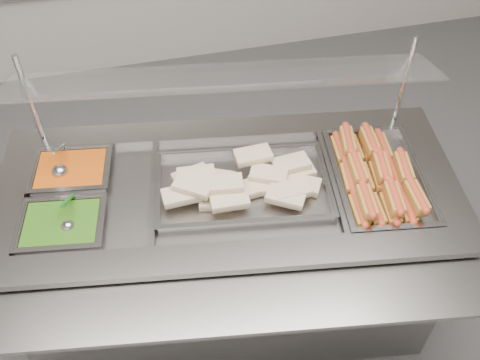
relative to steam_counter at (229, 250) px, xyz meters
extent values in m
cube|color=slate|center=(0.00, 0.00, -0.01)|extent=(1.67, 0.90, 0.77)
cube|color=gray|center=(-0.05, -0.30, 0.39)|extent=(1.65, 0.37, 0.03)
cube|color=gray|center=(0.05, 0.30, 0.39)|extent=(1.65, 0.37, 0.03)
cube|color=gray|center=(-0.76, 0.12, 0.39)|extent=(0.19, 0.51, 0.03)
cube|color=gray|center=(0.76, -0.12, 0.39)|extent=(0.19, 0.51, 0.03)
cube|color=black|center=(0.00, 0.00, 0.28)|extent=(1.49, 0.72, 0.02)
cube|color=gray|center=(0.37, -0.06, 0.39)|extent=(0.10, 0.50, 0.01)
cube|color=gray|center=(-0.26, 0.04, 0.39)|extent=(0.10, 0.50, 0.01)
cube|color=gray|center=(-0.07, -0.45, 0.35)|extent=(1.60, 0.47, 0.02)
cylinder|color=slate|center=(-0.75, -0.23, 0.33)|extent=(0.06, 0.23, 0.02)
cylinder|color=slate|center=(0.64, -0.45, 0.33)|extent=(0.06, 0.23, 0.02)
cylinder|color=silver|center=(-0.63, 0.39, 0.59)|extent=(0.02, 0.02, 0.39)
cylinder|color=silver|center=(0.72, 0.17, 0.59)|extent=(0.02, 0.02, 0.39)
cube|color=silver|center=(0.03, 0.18, 0.73)|extent=(1.48, 0.48, 0.08)
cube|color=#C74C0B|center=(-0.54, 0.22, 0.36)|extent=(0.27, 0.23, 0.08)
cube|color=#21550D|center=(-0.58, -0.04, 0.36)|extent=(0.27, 0.23, 0.08)
cube|color=#93621E|center=(0.41, -0.22, 0.38)|extent=(0.06, 0.14, 0.05)
cylinder|color=red|center=(0.41, -0.22, 0.40)|extent=(0.05, 0.15, 0.03)
cube|color=#93621E|center=(0.44, -0.07, 0.38)|extent=(0.07, 0.14, 0.05)
cylinder|color=red|center=(0.44, -0.07, 0.40)|extent=(0.05, 0.15, 0.03)
cube|color=#93621E|center=(0.46, 0.08, 0.38)|extent=(0.06, 0.14, 0.05)
cylinder|color=red|center=(0.46, 0.08, 0.40)|extent=(0.05, 0.15, 0.03)
cube|color=#93621E|center=(0.46, -0.23, 0.38)|extent=(0.06, 0.14, 0.05)
cylinder|color=red|center=(0.46, -0.23, 0.40)|extent=(0.04, 0.15, 0.03)
cube|color=#93621E|center=(0.49, -0.08, 0.38)|extent=(0.07, 0.14, 0.05)
cylinder|color=red|center=(0.49, -0.08, 0.40)|extent=(0.05, 0.15, 0.03)
cube|color=#93621E|center=(0.51, 0.07, 0.38)|extent=(0.06, 0.14, 0.05)
cylinder|color=red|center=(0.51, 0.07, 0.40)|extent=(0.05, 0.15, 0.03)
cube|color=#93621E|center=(0.52, -0.24, 0.38)|extent=(0.07, 0.14, 0.05)
cylinder|color=red|center=(0.52, -0.24, 0.40)|extent=(0.05, 0.15, 0.03)
cube|color=#93621E|center=(0.54, -0.09, 0.38)|extent=(0.07, 0.14, 0.05)
cylinder|color=red|center=(0.54, -0.09, 0.40)|extent=(0.05, 0.15, 0.03)
cube|color=#93621E|center=(0.57, 0.07, 0.38)|extent=(0.07, 0.14, 0.05)
cylinder|color=red|center=(0.57, 0.07, 0.40)|extent=(0.06, 0.15, 0.03)
cube|color=#93621E|center=(0.57, -0.25, 0.38)|extent=(0.07, 0.14, 0.05)
cylinder|color=red|center=(0.57, -0.25, 0.40)|extent=(0.05, 0.15, 0.03)
cube|color=#93621E|center=(0.60, -0.10, 0.38)|extent=(0.06, 0.14, 0.05)
cylinder|color=red|center=(0.60, -0.10, 0.40)|extent=(0.05, 0.15, 0.03)
cube|color=#93621E|center=(0.62, 0.06, 0.38)|extent=(0.07, 0.14, 0.05)
cylinder|color=red|center=(0.62, 0.06, 0.40)|extent=(0.05, 0.15, 0.03)
cube|color=#93621E|center=(0.43, -0.22, 0.43)|extent=(0.07, 0.14, 0.05)
cylinder|color=red|center=(0.43, -0.22, 0.45)|extent=(0.05, 0.15, 0.03)
cube|color=#93621E|center=(0.46, -0.07, 0.43)|extent=(0.06, 0.14, 0.05)
cylinder|color=red|center=(0.46, -0.07, 0.45)|extent=(0.05, 0.15, 0.03)
cube|color=#93621E|center=(0.48, 0.08, 0.43)|extent=(0.08, 0.14, 0.05)
cylinder|color=red|center=(0.48, 0.08, 0.45)|extent=(0.06, 0.15, 0.03)
cube|color=#93621E|center=(0.53, -0.23, 0.43)|extent=(0.07, 0.14, 0.05)
cylinder|color=red|center=(0.53, -0.23, 0.45)|extent=(0.05, 0.15, 0.03)
cube|color=#93621E|center=(0.55, -0.08, 0.43)|extent=(0.07, 0.14, 0.05)
cylinder|color=red|center=(0.55, -0.08, 0.45)|extent=(0.06, 0.15, 0.03)
cube|color=#93621E|center=(0.56, 0.06, 0.43)|extent=(0.06, 0.14, 0.05)
cylinder|color=red|center=(0.56, 0.06, 0.45)|extent=(0.05, 0.15, 0.03)
cube|color=#93621E|center=(0.60, -0.24, 0.43)|extent=(0.06, 0.14, 0.05)
cylinder|color=red|center=(0.60, -0.24, 0.45)|extent=(0.04, 0.15, 0.03)
cube|color=#93621E|center=(0.62, -0.10, 0.43)|extent=(0.07, 0.14, 0.05)
cylinder|color=red|center=(0.62, -0.10, 0.45)|extent=(0.06, 0.15, 0.03)
cube|color=tan|center=(-0.05, -0.06, 0.39)|extent=(0.14, 0.10, 0.03)
cube|color=tan|center=(0.26, 0.01, 0.39)|extent=(0.14, 0.08, 0.03)
cube|color=tan|center=(0.04, -0.04, 0.39)|extent=(0.14, 0.09, 0.03)
cube|color=tan|center=(0.13, -0.04, 0.39)|extent=(0.15, 0.11, 0.03)
cube|color=tan|center=(0.26, -0.06, 0.39)|extent=(0.15, 0.13, 0.03)
cube|color=tan|center=(0.20, 0.00, 0.39)|extent=(0.15, 0.12, 0.03)
cube|color=tan|center=(-0.03, 0.05, 0.39)|extent=(0.15, 0.12, 0.03)
cube|color=tan|center=(-0.12, 0.08, 0.39)|extent=(0.15, 0.11, 0.03)
cube|color=tan|center=(-0.17, -0.03, 0.42)|extent=(0.14, 0.08, 0.03)
cube|color=tan|center=(0.24, 0.03, 0.42)|extent=(0.14, 0.09, 0.03)
cube|color=tan|center=(0.21, -0.10, 0.42)|extent=(0.14, 0.08, 0.03)
cube|color=tan|center=(-0.01, -0.09, 0.42)|extent=(0.14, 0.08, 0.03)
cube|color=tan|center=(0.18, -0.12, 0.42)|extent=(0.15, 0.13, 0.03)
cube|color=tan|center=(0.15, -0.01, 0.42)|extent=(0.15, 0.12, 0.03)
cube|color=tan|center=(0.11, 0.08, 0.44)|extent=(0.14, 0.08, 0.03)
cube|color=tan|center=(-0.02, -0.04, 0.44)|extent=(0.14, 0.09, 0.03)
cube|color=tan|center=(-0.11, 0.02, 0.45)|extent=(0.14, 0.09, 0.03)
cube|color=tan|center=(-0.13, -0.02, 0.45)|extent=(0.15, 0.14, 0.03)
sphere|color=#ADAEB2|center=(-0.58, 0.20, 0.40)|extent=(0.06, 0.06, 0.06)
cylinder|color=#ADAEB2|center=(-0.57, 0.27, 0.45)|extent=(0.03, 0.14, 0.09)
sphere|color=#ADAEB2|center=(-0.56, -0.06, 0.40)|extent=(0.05, 0.05, 0.05)
cylinder|color=#136C18|center=(-0.55, 0.01, 0.45)|extent=(0.03, 0.13, 0.09)
camera|label=1|loc=(-0.27, -1.27, 1.79)|focal=40.00mm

